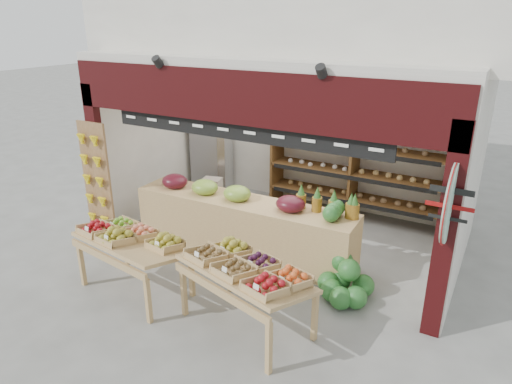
% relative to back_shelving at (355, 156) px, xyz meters
% --- Properties ---
extents(ground, '(60.00, 60.00, 0.00)m').
position_rel_back_shelving_xyz_m(ground, '(-0.74, -1.93, -1.20)').
color(ground, slate).
rests_on(ground, ground).
extents(banana_board, '(0.60, 0.15, 1.80)m').
position_rel_back_shelving_xyz_m(banana_board, '(-3.47, -3.10, -0.08)').
color(banana_board, '#996D45').
rests_on(banana_board, ground).
extents(gift_sign, '(0.04, 0.93, 0.92)m').
position_rel_back_shelving_xyz_m(gift_sign, '(2.01, -3.07, 0.55)').
color(gift_sign, '#ADD9C4').
rests_on(gift_sign, ground).
extents(back_shelving, '(3.32, 0.55, 2.02)m').
position_rel_back_shelving_xyz_m(back_shelving, '(0.00, 0.00, 0.00)').
color(back_shelving, brown).
rests_on(back_shelving, ground).
extents(refrigerator, '(0.88, 0.88, 1.79)m').
position_rel_back_shelving_xyz_m(refrigerator, '(-3.04, -0.26, -0.31)').
color(refrigerator, silver).
rests_on(refrigerator, ground).
extents(cardboard_stack, '(1.00, 0.78, 0.63)m').
position_rel_back_shelving_xyz_m(cardboard_stack, '(-2.36, -0.96, -0.97)').
color(cardboard_stack, silver).
rests_on(cardboard_stack, ground).
extents(mid_counter, '(3.70, 0.81, 1.14)m').
position_rel_back_shelving_xyz_m(mid_counter, '(-1.04, -2.36, -0.70)').
color(mid_counter, tan).
rests_on(mid_counter, ground).
extents(display_table_left, '(1.66, 1.08, 1.00)m').
position_rel_back_shelving_xyz_m(display_table_left, '(-1.87, -4.01, -0.43)').
color(display_table_left, tan).
rests_on(display_table_left, ground).
extents(display_table_right, '(1.79, 1.29, 1.03)m').
position_rel_back_shelving_xyz_m(display_table_right, '(-0.00, -3.98, -0.39)').
color(display_table_right, tan).
rests_on(display_table_right, ground).
extents(watermelon_pile, '(0.75, 0.78, 0.59)m').
position_rel_back_shelving_xyz_m(watermelon_pile, '(0.83, -2.78, -0.98)').
color(watermelon_pile, '#194C1D').
rests_on(watermelon_pile, ground).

